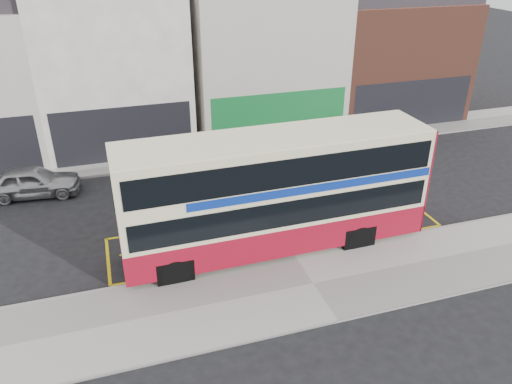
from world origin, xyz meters
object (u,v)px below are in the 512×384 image
object	(u,v)px
car_grey	(220,154)
bus_stop_post	(166,234)
car_silver	(32,182)
car_white	(363,138)
double_decker_bus	(276,191)
street_tree_right	(291,79)

from	to	relation	value
car_grey	bus_stop_post	bearing A→B (deg)	146.59
car_grey	car_silver	bearing A→B (deg)	85.19
car_silver	bus_stop_post	bearing A→B (deg)	-142.71
car_grey	car_white	size ratio (longest dim) A/B	0.84
bus_stop_post	car_grey	xyz separation A→B (m)	(4.21, 9.50, -1.35)
double_decker_bus	car_grey	xyz separation A→B (m)	(-0.20, 8.49, -1.84)
car_white	street_tree_right	bearing A→B (deg)	56.01
double_decker_bus	car_silver	distance (m)	12.51
bus_stop_post	car_silver	xyz separation A→B (m)	(-5.27, 8.72, -1.28)
car_silver	double_decker_bus	bearing A→B (deg)	-122.42
bus_stop_post	car_grey	world-z (taller)	bus_stop_post
car_silver	car_white	xyz separation A→B (m)	(18.06, 0.55, -0.04)
car_silver	street_tree_right	world-z (taller)	street_tree_right
double_decker_bus	car_white	bearing A→B (deg)	43.99
car_silver	car_white	distance (m)	18.07
bus_stop_post	street_tree_right	xyz separation A→B (m)	(9.53, 12.79, 1.55)
double_decker_bus	car_silver	bearing A→B (deg)	140.81
bus_stop_post	car_white	distance (m)	15.85
double_decker_bus	car_silver	world-z (taller)	double_decker_bus
double_decker_bus	car_grey	distance (m)	8.69
bus_stop_post	street_tree_right	size ratio (longest dim) A/B	0.60
double_decker_bus	car_white	distance (m)	11.91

